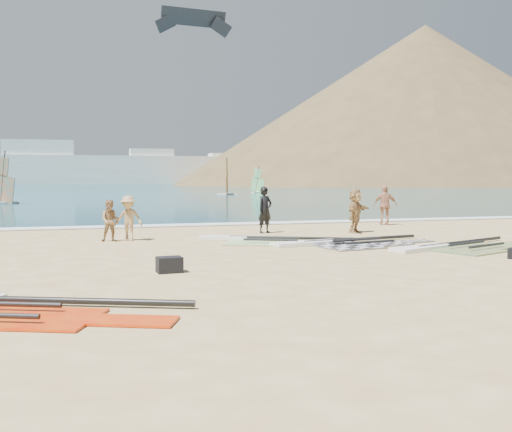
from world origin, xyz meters
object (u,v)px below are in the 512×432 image
object	(u,v)px
rig_orange	(456,247)
person_wetsuit	(265,210)
beachgoer_left	(111,221)
beachgoer_right	(355,211)
beachgoer_mid	(128,218)
gear_bag_near	(169,265)
beachgoer_back	(385,205)
rig_green	(260,240)
rig_grey	(344,243)

from	to	relation	value
rig_orange	person_wetsuit	distance (m)	8.05
beachgoer_left	beachgoer_right	world-z (taller)	beachgoer_right
beachgoer_mid	gear_bag_near	bearing A→B (deg)	-61.48
gear_bag_near	beachgoer_back	world-z (taller)	beachgoer_back
beachgoer_mid	beachgoer_back	xyz separation A→B (m)	(12.29, 3.44, 0.14)
rig_green	gear_bag_near	world-z (taller)	gear_bag_near
rig_green	beachgoer_mid	bearing A→B (deg)	-174.95
rig_orange	beachgoer_left	bearing A→B (deg)	132.76
rig_green	beachgoer_mid	size ratio (longest dim) A/B	3.23
person_wetsuit	gear_bag_near	bearing A→B (deg)	-145.58
rig_grey	gear_bag_near	bearing A→B (deg)	-158.85
rig_grey	person_wetsuit	distance (m)	4.93
rig_orange	person_wetsuit	xyz separation A→B (m)	(-4.45, 6.64, 0.91)
beachgoer_mid	beachgoer_right	distance (m)	9.26
person_wetsuit	beachgoer_left	distance (m)	6.38
rig_green	beachgoer_left	world-z (taller)	beachgoer_left
rig_grey	rig_green	xyz separation A→B (m)	(-2.49, 1.72, -0.00)
rig_green	gear_bag_near	bearing A→B (deg)	-100.30
rig_orange	gear_bag_near	world-z (taller)	gear_bag_near
rig_green	rig_orange	bearing A→B (deg)	-9.34
rig_grey	beachgoer_right	xyz separation A→B (m)	(2.23, 3.75, 0.87)
rig_orange	gear_bag_near	xyz separation A→B (m)	(-9.51, -1.98, 0.14)
gear_bag_near	beachgoer_left	distance (m)	7.36
rig_grey	beachgoer_back	size ratio (longest dim) A/B	3.14
rig_grey	person_wetsuit	world-z (taller)	person_wetsuit
beachgoer_back	rig_orange	bearing A→B (deg)	93.68
rig_orange	beachgoer_mid	bearing A→B (deg)	130.96
rig_orange	beachgoer_right	xyz separation A→B (m)	(-0.79, 5.75, 0.87)
beachgoer_mid	beachgoer_back	world-z (taller)	beachgoer_back
rig_orange	gear_bag_near	distance (m)	9.72
beachgoer_back	beachgoer_right	world-z (taller)	beachgoer_back
rig_orange	rig_grey	bearing A→B (deg)	125.37
gear_bag_near	beachgoer_right	distance (m)	11.68
rig_grey	beachgoer_mid	distance (m)	7.82
rig_grey	beachgoer_mid	xyz separation A→B (m)	(-7.02, 3.34, 0.77)
rig_grey	beachgoer_right	distance (m)	4.44
rig_green	beachgoer_right	xyz separation A→B (m)	(4.72, 2.03, 0.87)
gear_bag_near	beachgoer_right	xyz separation A→B (m)	(8.72, 7.74, 0.73)
rig_green	person_wetsuit	distance (m)	3.23
rig_green	person_wetsuit	xyz separation A→B (m)	(1.06, 2.91, 0.91)
beachgoer_left	beachgoer_back	bearing A→B (deg)	19.43
gear_bag_near	beachgoer_back	bearing A→B (deg)	42.48
gear_bag_near	beachgoer_right	bearing A→B (deg)	41.59
person_wetsuit	beachgoer_right	size ratio (longest dim) A/B	1.04
beachgoer_left	person_wetsuit	bearing A→B (deg)	16.68
rig_orange	beachgoer_right	world-z (taller)	beachgoer_right
person_wetsuit	beachgoer_back	bearing A→B (deg)	-7.44
gear_bag_near	rig_green	bearing A→B (deg)	54.96
rig_grey	gear_bag_near	world-z (taller)	gear_bag_near
rig_grey	rig_green	bearing A→B (deg)	134.96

